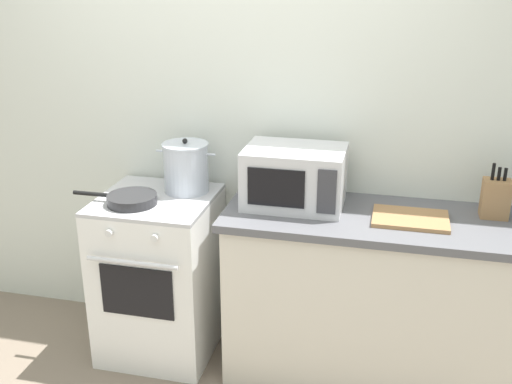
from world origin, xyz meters
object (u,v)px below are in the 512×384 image
object	(u,v)px
microwave	(295,177)
cutting_board	(410,219)
stove	(160,275)
stock_pot	(186,167)
frying_pan	(131,199)
knife_block	(495,198)

from	to	relation	value
microwave	cutting_board	distance (m)	0.60
stove	microwave	distance (m)	0.96
stock_pot	frying_pan	size ratio (longest dim) A/B	0.72
knife_block	frying_pan	bearing A→B (deg)	-172.07
stove	stock_pot	size ratio (longest dim) A/B	2.78
cutting_board	stove	bearing A→B (deg)	-179.95
stock_pot	microwave	world-z (taller)	microwave
frying_pan	microwave	bearing A→B (deg)	12.94
frying_pan	microwave	distance (m)	0.85
stock_pot	knife_block	bearing A→B (deg)	0.07
stock_pot	microwave	bearing A→B (deg)	-5.69
stock_pot	frying_pan	distance (m)	0.35
frying_pan	knife_block	bearing A→B (deg)	7.93
stock_pot	microwave	xyz separation A→B (m)	(0.60, -0.06, 0.02)
frying_pan	knife_block	world-z (taller)	knife_block
frying_pan	microwave	world-z (taller)	microwave
stock_pot	frying_pan	xyz separation A→B (m)	(-0.22, -0.25, -0.11)
stock_pot	cutting_board	size ratio (longest dim) A/B	0.92
stock_pot	cutting_board	distance (m)	1.20
cutting_board	frying_pan	bearing A→B (deg)	-175.51
stove	knife_block	bearing A→B (deg)	4.72
stove	frying_pan	distance (m)	0.50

